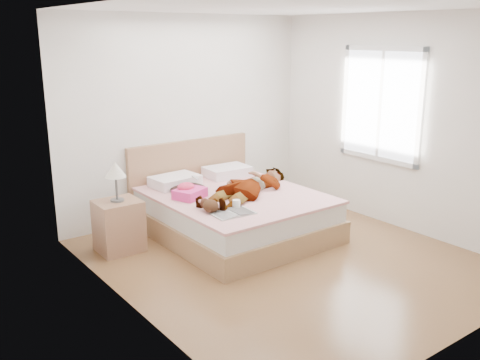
{
  "coord_description": "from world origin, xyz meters",
  "views": [
    {
      "loc": [
        -3.61,
        -3.96,
        2.35
      ],
      "look_at": [
        0.0,
        0.85,
        0.7
      ],
      "focal_mm": 40.0,
      "sensor_mm": 36.0,
      "label": 1
    }
  ],
  "objects_px": {
    "coffee_mug": "(237,204)",
    "nightstand": "(119,222)",
    "magazine": "(233,213)",
    "plush_toy": "(210,205)",
    "bed": "(231,210)",
    "phone": "(195,178)",
    "towel": "(189,192)",
    "woman": "(249,183)"
  },
  "relations": [
    {
      "from": "coffee_mug",
      "to": "nightstand",
      "type": "relative_size",
      "value": 0.13
    },
    {
      "from": "nightstand",
      "to": "bed",
      "type": "bearing_deg",
      "value": -11.78
    },
    {
      "from": "bed",
      "to": "magazine",
      "type": "height_order",
      "value": "bed"
    },
    {
      "from": "nightstand",
      "to": "phone",
      "type": "bearing_deg",
      "value": -0.59
    },
    {
      "from": "plush_toy",
      "to": "nightstand",
      "type": "relative_size",
      "value": 0.25
    },
    {
      "from": "towel",
      "to": "magazine",
      "type": "bearing_deg",
      "value": -84.69
    },
    {
      "from": "towel",
      "to": "plush_toy",
      "type": "xyz_separation_m",
      "value": [
        -0.09,
        -0.57,
        -0.0
      ]
    },
    {
      "from": "bed",
      "to": "towel",
      "type": "xyz_separation_m",
      "value": [
        -0.53,
        0.1,
        0.31
      ]
    },
    {
      "from": "coffee_mug",
      "to": "nightstand",
      "type": "bearing_deg",
      "value": 141.08
    },
    {
      "from": "woman",
      "to": "nightstand",
      "type": "distance_m",
      "value": 1.59
    },
    {
      "from": "towel",
      "to": "bed",
      "type": "bearing_deg",
      "value": -10.28
    },
    {
      "from": "plush_toy",
      "to": "magazine",
      "type": "bearing_deg",
      "value": -50.84
    },
    {
      "from": "woman",
      "to": "phone",
      "type": "relative_size",
      "value": 17.74
    },
    {
      "from": "phone",
      "to": "nightstand",
      "type": "distance_m",
      "value": 1.06
    },
    {
      "from": "towel",
      "to": "magazine",
      "type": "relative_size",
      "value": 0.91
    },
    {
      "from": "nightstand",
      "to": "coffee_mug",
      "type": "bearing_deg",
      "value": -38.92
    },
    {
      "from": "nightstand",
      "to": "woman",
      "type": "bearing_deg",
      "value": -15.24
    },
    {
      "from": "bed",
      "to": "phone",
      "type": "bearing_deg",
      "value": 140.87
    },
    {
      "from": "bed",
      "to": "plush_toy",
      "type": "relative_size",
      "value": 8.1
    },
    {
      "from": "bed",
      "to": "towel",
      "type": "bearing_deg",
      "value": 169.72
    },
    {
      "from": "phone",
      "to": "coffee_mug",
      "type": "distance_m",
      "value": 0.82
    },
    {
      "from": "bed",
      "to": "magazine",
      "type": "distance_m",
      "value": 0.85
    },
    {
      "from": "woman",
      "to": "plush_toy",
      "type": "xyz_separation_m",
      "value": [
        -0.79,
        -0.34,
        -0.04
      ]
    },
    {
      "from": "phone",
      "to": "nightstand",
      "type": "relative_size",
      "value": 0.09
    },
    {
      "from": "towel",
      "to": "magazine",
      "type": "distance_m",
      "value": 0.77
    },
    {
      "from": "towel",
      "to": "coffee_mug",
      "type": "bearing_deg",
      "value": -71.62
    },
    {
      "from": "towel",
      "to": "coffee_mug",
      "type": "distance_m",
      "value": 0.67
    },
    {
      "from": "bed",
      "to": "woman",
      "type": "bearing_deg",
      "value": -37.72
    },
    {
      "from": "magazine",
      "to": "plush_toy",
      "type": "xyz_separation_m",
      "value": [
        -0.16,
        0.2,
        0.06
      ]
    },
    {
      "from": "towel",
      "to": "phone",
      "type": "bearing_deg",
      "value": 40.75
    },
    {
      "from": "woman",
      "to": "towel",
      "type": "xyz_separation_m",
      "value": [
        -0.7,
        0.23,
        -0.04
      ]
    },
    {
      "from": "magazine",
      "to": "coffee_mug",
      "type": "bearing_deg",
      "value": 41.09
    },
    {
      "from": "bed",
      "to": "towel",
      "type": "distance_m",
      "value": 0.62
    },
    {
      "from": "bed",
      "to": "nightstand",
      "type": "distance_m",
      "value": 1.37
    },
    {
      "from": "woman",
      "to": "bed",
      "type": "xyz_separation_m",
      "value": [
        -0.17,
        0.13,
        -0.35
      ]
    },
    {
      "from": "bed",
      "to": "towel",
      "type": "relative_size",
      "value": 4.93
    },
    {
      "from": "plush_toy",
      "to": "nightstand",
      "type": "height_order",
      "value": "nightstand"
    },
    {
      "from": "phone",
      "to": "magazine",
      "type": "bearing_deg",
      "value": -119.99
    },
    {
      "from": "magazine",
      "to": "nightstand",
      "type": "bearing_deg",
      "value": 132.82
    },
    {
      "from": "woman",
      "to": "magazine",
      "type": "relative_size",
      "value": 3.55
    },
    {
      "from": "woman",
      "to": "coffee_mug",
      "type": "distance_m",
      "value": 0.64
    },
    {
      "from": "phone",
      "to": "towel",
      "type": "relative_size",
      "value": 0.22
    }
  ]
}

